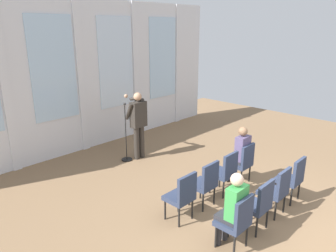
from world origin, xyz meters
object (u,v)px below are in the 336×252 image
Objects in this scene: chair_r0_c0 at (182,194)px; chair_r1_c2 at (277,189)px; chair_r0_c2 at (225,171)px; audience_r1_c0 at (233,207)px; chair_r0_c3 at (243,161)px; speaker at (138,121)px; chair_r1_c1 at (259,203)px; chair_r0_c1 at (205,182)px; chair_r1_c3 at (292,177)px; chair_r1_c0 at (237,220)px; mic_stand at (126,148)px; audience_r0_c3 at (240,152)px.

chair_r1_c2 is (1.35, -1.12, 0.00)m from chair_r0_c0.
chair_r0_c0 is 1.35m from chair_r0_c2.
chair_r0_c0 is 1.06m from audience_r1_c0.
chair_r0_c3 is (2.03, 0.00, 0.00)m from chair_r0_c0.
speaker is at bearing 63.11° from chair_r0_c0.
chair_r0_c1 is at bearing 90.00° from chair_r1_c1.
chair_r1_c2 is 1.00× the size of chair_r1_c3.
chair_r0_c0 is at bearing 90.00° from chair_r1_c0.
audience_r1_c0 is 2.04m from chair_r1_c3.
mic_stand is 4.08m from audience_r1_c0.
chair_r0_c0 is (-1.40, -2.76, -0.50)m from speaker.
chair_r0_c0 is at bearing -110.41° from mic_stand.
mic_stand is 4.01m from chair_r1_c2.
chair_r0_c2 is 1.00× the size of chair_r1_c0.
audience_r1_c0 is (-2.03, -1.04, 0.19)m from chair_r0_c3.
chair_r1_c2 is at bearing 0.00° from chair_r1_c1.
mic_stand is 1.65× the size of chair_r1_c0.
chair_r0_c0 is 1.00× the size of chair_r1_c1.
chair_r0_c2 is 1.00× the size of chair_r0_c3.
chair_r0_c0 is 2.32m from chair_r1_c3.
chair_r1_c2 is at bearing 180.00° from chair_r1_c3.
chair_r1_c1 is 1.35m from chair_r1_c3.
chair_r1_c3 is (2.03, 0.00, 0.00)m from chair_r1_c0.
chair_r1_c0 is (-1.35, -1.12, 0.00)m from chair_r0_c2.
chair_r0_c2 is at bearing 121.11° from chair_r1_c3.
chair_r0_c1 is 1.12m from chair_r1_c1.
chair_r0_c1 is at bearing 0.00° from chair_r0_c0.
speaker reaches higher than chair_r1_c0.
mic_stand reaches higher than chair_r1_c1.
chair_r0_c2 is at bearing 90.00° from chair_r1_c2.
chair_r0_c1 is 1.00× the size of chair_r1_c2.
chair_r1_c0 is at bearing -90.00° from chair_r0_c0.
chair_r1_c0 is at bearing 180.00° from chair_r1_c2.
chair_r0_c0 is 1.31m from chair_r1_c1.
chair_r1_c1 is (-0.73, -3.88, -0.50)m from speaker.
mic_stand is 1.65× the size of chair_r0_c1.
chair_r0_c0 is at bearing 151.09° from chair_r1_c3.
speaker is at bearing 99.18° from chair_r1_c3.
chair_r0_c2 and chair_r1_c0 have the same top height.
chair_r1_c3 is at bearing 0.00° from chair_r1_c0.
audience_r0_c3 reaches higher than chair_r1_c1.
speaker is 2.88m from chair_r0_c3.
chair_r0_c0 and chair_r1_c3 have the same top height.
chair_r0_c1 is at bearing 58.89° from chair_r1_c0.
chair_r0_c0 is 1.12m from chair_r1_c0.
chair_r1_c1 is (-0.68, -1.12, 0.00)m from chair_r0_c2.
chair_r1_c0 and chair_r1_c3 have the same top height.
chair_r1_c3 is (0.68, 0.00, 0.00)m from chair_r1_c2.
audience_r1_c0 reaches higher than chair_r1_c1.
chair_r1_c3 is at bearing 0.00° from chair_r1_c1.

